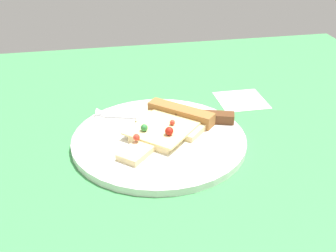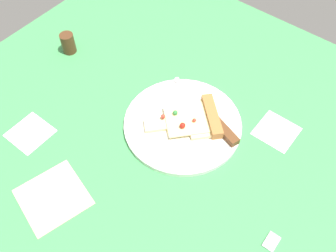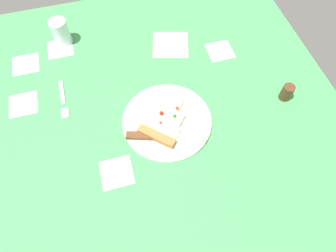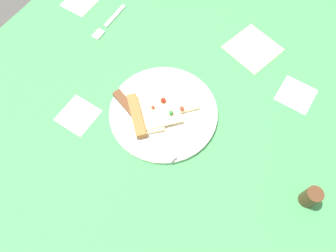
# 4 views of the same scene
# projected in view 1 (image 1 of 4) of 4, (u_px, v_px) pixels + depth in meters

# --- Properties ---
(ground_plane) EXTENTS (1.15, 1.15, 0.03)m
(ground_plane) POSITION_uv_depth(u_px,v_px,m) (166.00, 181.00, 0.62)
(ground_plane) COLOR #3D8C4C
(ground_plane) RESTS_ON ground
(plate) EXTENTS (0.28, 0.28, 0.01)m
(plate) POSITION_uv_depth(u_px,v_px,m) (159.00, 140.00, 0.68)
(plate) COLOR white
(plate) RESTS_ON ground_plane
(pizza_slice) EXTENTS (0.17, 0.18, 0.03)m
(pizza_slice) POSITION_uv_depth(u_px,v_px,m) (167.00, 126.00, 0.70)
(pizza_slice) COLOR beige
(pizza_slice) RESTS_ON plate
(knife) EXTENTS (0.23, 0.09, 0.02)m
(knife) POSITION_uv_depth(u_px,v_px,m) (178.00, 116.00, 0.73)
(knife) COLOR silver
(knife) RESTS_ON plate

